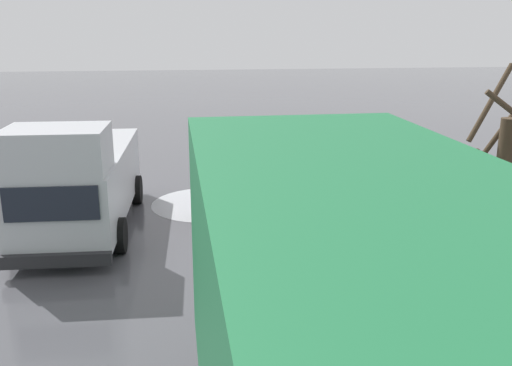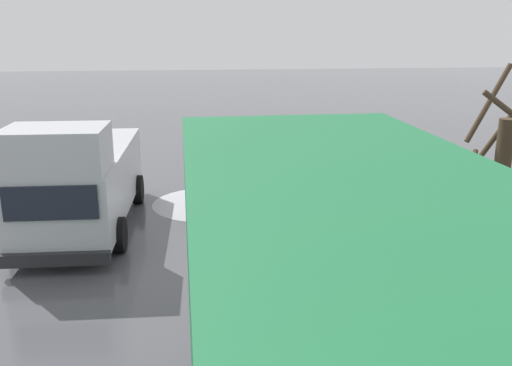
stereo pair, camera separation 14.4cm
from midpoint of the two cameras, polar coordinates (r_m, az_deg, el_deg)
ground_plane at (r=13.60m, az=1.15°, el=-3.06°), size 90.00×90.00×0.00m
slush_patch_near_cluster at (r=14.34m, az=-4.52°, el=-2.08°), size 2.88×2.88×0.01m
slush_patch_under_van at (r=10.80m, az=2.99°, el=-8.24°), size 2.96×2.96×0.01m
slush_patch_mid_street at (r=8.85m, az=12.92°, el=-14.41°), size 2.95×2.95×0.01m
cargo_van_parked_right at (r=12.73m, az=-17.19°, el=0.44°), size 2.30×5.39×2.60m
shopping_cart_vendor at (r=13.02m, az=2.24°, el=-1.32°), size 0.58×0.83×1.04m
hand_dolly_boxes at (r=12.92m, az=-2.96°, el=-1.00°), size 0.65×0.80×1.32m
pedestrian_pink_side at (r=13.13m, az=-4.18°, el=3.39°), size 1.04×1.04×2.15m
pedestrian_black_side at (r=14.39m, az=0.21°, el=4.48°), size 1.04×1.04×2.15m
pedestrian_white_side at (r=13.61m, az=3.90°, el=3.78°), size 1.04×1.04×2.15m
bare_tree_near at (r=9.17m, az=23.70°, el=-2.28°), size 1.25×1.23×3.86m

